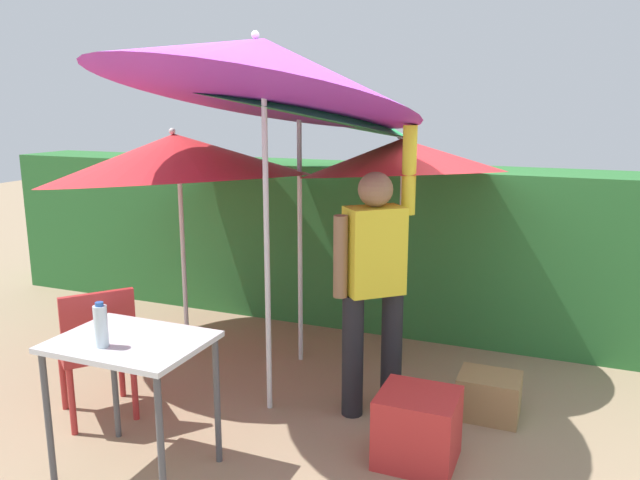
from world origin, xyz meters
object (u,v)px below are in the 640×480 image
(umbrella_orange, at_px, (176,158))
(umbrella_yellow, at_px, (260,68))
(umbrella_rainbow, at_px, (402,157))
(bottle_water, at_px, (101,326))
(chair_plastic, at_px, (97,345))
(cooler_box, at_px, (418,428))
(person_vendor, at_px, (374,276))
(crate_cardboard, at_px, (489,396))
(folding_table, at_px, (131,357))
(umbrella_navy, at_px, (298,95))

(umbrella_orange, distance_m, umbrella_yellow, 1.35)
(umbrella_rainbow, height_order, umbrella_yellow, umbrella_yellow)
(umbrella_rainbow, distance_m, bottle_water, 2.47)
(chair_plastic, height_order, cooler_box, chair_plastic)
(bottle_water, bearing_deg, umbrella_yellow, 71.44)
(person_vendor, bearing_deg, chair_plastic, -154.07)
(chair_plastic, distance_m, crate_cardboard, 2.55)
(umbrella_orange, height_order, umbrella_yellow, umbrella_yellow)
(crate_cardboard, xyz_separation_m, folding_table, (-1.72, -1.39, 0.54))
(person_vendor, distance_m, crate_cardboard, 1.10)
(umbrella_rainbow, relative_size, chair_plastic, 2.11)
(umbrella_navy, distance_m, person_vendor, 1.52)
(umbrella_yellow, bearing_deg, umbrella_rainbow, 59.30)
(umbrella_yellow, bearing_deg, crate_cardboard, 16.75)
(umbrella_navy, height_order, chair_plastic, umbrella_navy)
(chair_plastic, xyz_separation_m, cooler_box, (2.01, 0.29, -0.30))
(umbrella_yellow, bearing_deg, folding_table, -107.45)
(umbrella_yellow, xyz_separation_m, umbrella_navy, (-0.12, 0.83, -0.15))
(umbrella_rainbow, xyz_separation_m, bottle_water, (-0.99, -2.15, -0.72))
(umbrella_orange, distance_m, folding_table, 1.95)
(umbrella_yellow, bearing_deg, umbrella_orange, 150.87)
(umbrella_orange, relative_size, crate_cardboard, 5.42)
(umbrella_yellow, height_order, folding_table, umbrella_yellow)
(umbrella_navy, xyz_separation_m, person_vendor, (0.80, -0.62, -1.13))
(chair_plastic, bearing_deg, person_vendor, 25.93)
(umbrella_navy, height_order, bottle_water, umbrella_navy)
(umbrella_yellow, height_order, chair_plastic, umbrella_yellow)
(umbrella_navy, distance_m, bottle_water, 2.27)
(chair_plastic, bearing_deg, bottle_water, -44.85)
(umbrella_orange, distance_m, umbrella_navy, 1.07)
(umbrella_yellow, xyz_separation_m, cooler_box, (1.11, -0.27, -2.01))
(person_vendor, bearing_deg, crate_cardboard, 16.62)
(chair_plastic, distance_m, bottle_water, 0.85)
(folding_table, bearing_deg, umbrella_rainbow, 65.32)
(cooler_box, relative_size, crate_cardboard, 1.13)
(umbrella_orange, bearing_deg, crate_cardboard, -3.69)
(bottle_water, bearing_deg, person_vendor, 51.22)
(umbrella_orange, xyz_separation_m, cooler_box, (2.16, -0.86, -1.39))
(cooler_box, distance_m, bottle_water, 1.83)
(chair_plastic, xyz_separation_m, folding_table, (0.61, -0.40, 0.17))
(chair_plastic, bearing_deg, crate_cardboard, 23.12)
(folding_table, bearing_deg, umbrella_navy, 84.19)
(folding_table, height_order, bottle_water, bottle_water)
(bottle_water, bearing_deg, umbrella_rainbow, 65.24)
(folding_table, distance_m, bottle_water, 0.26)
(umbrella_navy, relative_size, cooler_box, 5.59)
(umbrella_orange, bearing_deg, person_vendor, -12.31)
(chair_plastic, bearing_deg, umbrella_orange, 96.98)
(umbrella_rainbow, relative_size, umbrella_orange, 0.89)
(chair_plastic, relative_size, crate_cardboard, 2.28)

